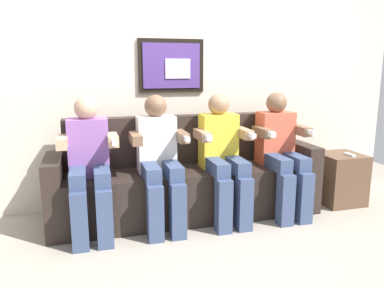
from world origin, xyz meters
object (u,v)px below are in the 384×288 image
object	(u,v)px
person_leftmost	(89,161)
person_left_center	(159,157)
person_rightmost	(281,149)
side_table_right	(340,178)
couch	(187,182)
spare_remote_on_table	(350,155)
person_right_center	(223,153)

from	to	relation	value
person_leftmost	person_left_center	world-z (taller)	same
person_rightmost	side_table_right	bearing A→B (deg)	4.99
person_left_center	couch	bearing A→B (deg)	30.94
person_rightmost	spare_remote_on_table	bearing A→B (deg)	-1.17
person_leftmost	person_left_center	bearing A→B (deg)	0.00
person_rightmost	spare_remote_on_table	size ratio (longest dim) A/B	8.54
couch	spare_remote_on_table	size ratio (longest dim) A/B	18.44
person_left_center	person_rightmost	world-z (taller)	same
person_right_center	spare_remote_on_table	xyz separation A→B (m)	(1.30, -0.01, -0.10)
person_leftmost	side_table_right	size ratio (longest dim) A/B	2.22
person_leftmost	side_table_right	distance (m)	2.42
couch	person_right_center	bearing A→B (deg)	-30.97
spare_remote_on_table	person_leftmost	bearing A→B (deg)	179.63
person_right_center	side_table_right	size ratio (longest dim) A/B	2.22
couch	spare_remote_on_table	xyz separation A→B (m)	(1.58, -0.18, 0.20)
side_table_right	person_leftmost	bearing A→B (deg)	-178.54
couch	person_leftmost	xyz separation A→B (m)	(-0.84, -0.17, 0.29)
couch	person_left_center	bearing A→B (deg)	-149.06
person_left_center	person_rightmost	distance (m)	1.12
person_leftmost	side_table_right	xyz separation A→B (m)	(2.39, 0.06, -0.36)
person_rightmost	person_leftmost	bearing A→B (deg)	179.98
person_leftmost	person_left_center	distance (m)	0.56
person_left_center	person_leftmost	bearing A→B (deg)	180.00
person_rightmost	side_table_right	size ratio (longest dim) A/B	2.22
person_leftmost	person_rightmost	bearing A→B (deg)	-0.02
person_left_center	person_right_center	size ratio (longest dim) A/B	1.00
person_right_center	spare_remote_on_table	distance (m)	1.30
person_leftmost	person_left_center	size ratio (longest dim) A/B	1.00
person_rightmost	spare_remote_on_table	distance (m)	0.74
person_leftmost	person_right_center	distance (m)	1.12
couch	person_left_center	xyz separation A→B (m)	(-0.28, -0.17, 0.29)
person_left_center	side_table_right	bearing A→B (deg)	1.91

